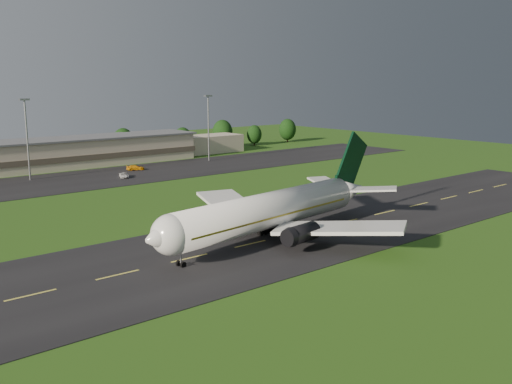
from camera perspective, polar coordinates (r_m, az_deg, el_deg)
ground at (r=81.15m, az=-6.65°, el=-6.64°), size 360.00×360.00×0.00m
taxiway at (r=81.13m, az=-6.65°, el=-6.61°), size 220.00×30.00×0.10m
apron at (r=145.27m, az=-22.49°, el=0.49°), size 260.00×30.00×0.10m
airliner at (r=88.96m, az=1.49°, el=-1.88°), size 51.15×41.81×15.57m
terminal at (r=169.45m, az=-23.03°, el=3.19°), size 145.00×16.00×8.40m
light_mast_centre at (r=152.79m, az=-21.97°, el=5.81°), size 2.40×1.20×20.35m
light_mast_east at (r=177.64m, az=-4.79°, el=7.19°), size 2.40×1.20×20.35m
tree_line at (r=186.22m, az=-17.04°, el=4.55°), size 197.93×8.94×10.39m
service_vehicle_c at (r=150.50m, az=-13.07°, el=1.65°), size 3.52×4.95×1.25m
service_vehicle_d at (r=162.41m, az=-11.97°, el=2.40°), size 5.34×3.42×1.44m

